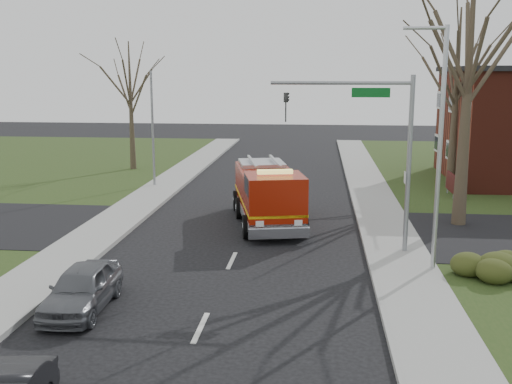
# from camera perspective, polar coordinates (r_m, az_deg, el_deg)

# --- Properties ---
(ground) EXTENTS (120.00, 120.00, 0.00)m
(ground) POSITION_cam_1_polar(r_m,az_deg,el_deg) (22.41, -2.31, -6.56)
(ground) COLOR black
(ground) RESTS_ON ground
(sidewalk_right) EXTENTS (2.40, 80.00, 0.15)m
(sidewalk_right) POSITION_cam_1_polar(r_m,az_deg,el_deg) (22.39, 13.70, -6.70)
(sidewalk_right) COLOR gray
(sidewalk_right) RESTS_ON ground
(sidewalk_left) EXTENTS (2.40, 80.00, 0.15)m
(sidewalk_left) POSITION_cam_1_polar(r_m,az_deg,el_deg) (24.05, -17.17, -5.64)
(sidewalk_left) COLOR gray
(sidewalk_left) RESTS_ON ground
(health_center_sign) EXTENTS (0.12, 2.00, 1.40)m
(health_center_sign) POSITION_cam_1_polar(r_m,az_deg,el_deg) (34.93, 18.09, 0.86)
(health_center_sign) COLOR #451010
(health_center_sign) RESTS_ON ground
(hedge_corner) EXTENTS (2.80, 2.00, 0.90)m
(hedge_corner) POSITION_cam_1_polar(r_m,az_deg,el_deg) (21.88, 21.44, -6.22)
(hedge_corner) COLOR #333D16
(hedge_corner) RESTS_ON lawn_right
(bare_tree_near) EXTENTS (6.00, 6.00, 12.00)m
(bare_tree_near) POSITION_cam_1_polar(r_m,az_deg,el_deg) (27.86, 19.66, 11.78)
(bare_tree_near) COLOR #392D21
(bare_tree_near) RESTS_ON ground
(bare_tree_far) EXTENTS (5.25, 5.25, 10.50)m
(bare_tree_far) POSITION_cam_1_polar(r_m,az_deg,el_deg) (36.96, 18.59, 10.13)
(bare_tree_far) COLOR #392D21
(bare_tree_far) RESTS_ON ground
(bare_tree_left) EXTENTS (4.50, 4.50, 9.00)m
(bare_tree_left) POSITION_cam_1_polar(r_m,az_deg,el_deg) (43.17, -11.88, 9.33)
(bare_tree_left) COLOR #392D21
(bare_tree_left) RESTS_ON ground
(traffic_signal_mast) EXTENTS (5.29, 0.18, 6.80)m
(traffic_signal_mast) POSITION_cam_1_polar(r_m,az_deg,el_deg) (22.81, 11.28, 5.64)
(traffic_signal_mast) COLOR gray
(traffic_signal_mast) RESTS_ON ground
(streetlight_pole) EXTENTS (1.48, 0.16, 8.40)m
(streetlight_pole) POSITION_cam_1_polar(r_m,az_deg,el_deg) (21.13, 16.98, 4.50)
(streetlight_pole) COLOR #B7BABF
(streetlight_pole) RESTS_ON ground
(utility_pole_far) EXTENTS (0.14, 0.14, 7.00)m
(utility_pole_far) POSITION_cam_1_polar(r_m,az_deg,el_deg) (36.63, -9.81, 5.86)
(utility_pole_far) COLOR gray
(utility_pole_far) RESTS_ON ground
(fire_engine) EXTENTS (4.00, 7.56, 2.90)m
(fire_engine) POSITION_cam_1_polar(r_m,az_deg,el_deg) (27.41, 1.13, -0.40)
(fire_engine) COLOR maroon
(fire_engine) RESTS_ON ground
(parked_car_maroon) EXTENTS (1.68, 3.94, 1.33)m
(parked_car_maroon) POSITION_cam_1_polar(r_m,az_deg,el_deg) (18.48, -16.25, -8.80)
(parked_car_maroon) COLOR #57595E
(parked_car_maroon) RESTS_ON ground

